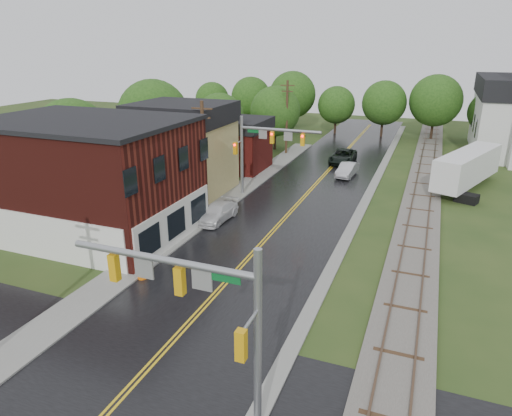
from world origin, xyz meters
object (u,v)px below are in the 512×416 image
Objects in this scene: utility_pole_c at (287,116)px; pickup_white at (218,212)px; semi_trailer at (468,167)px; sedan_silver at (347,170)px; utility_pole_b at (204,155)px; tree_left_c at (221,120)px; suv_dark at (343,157)px; tree_left_b at (154,117)px; tree_left_e at (276,113)px; brick_building at (88,177)px; traffic_signal_near at (200,298)px; construction_barrel at (142,271)px; tree_left_a at (74,139)px; traffic_signal_far at (264,143)px.

utility_pole_c reaches higher than pickup_white.
sedan_silver is at bearing 178.48° from semi_trailer.
semi_trailer is at bearing -20.93° from utility_pole_c.
utility_pole_b reaches higher than semi_trailer.
tree_left_c is 15.25m from suv_dark.
tree_left_b is 1.19× the size of tree_left_e.
sedan_silver is 0.37× the size of semi_trailer.
brick_building is 1.95× the size of traffic_signal_near.
tree_left_c reaches higher than semi_trailer.
utility_pole_b is at bearing -145.29° from semi_trailer.
construction_barrel is at bearing -125.28° from semi_trailer.
brick_building is 17.80m from tree_left_b.
suv_dark is (13.28, 26.94, -3.37)m from brick_building.
construction_barrel is (12.99, -21.90, -5.20)m from tree_left_b.
utility_pole_c is at bearing -42.84° from tree_left_e.
suv_dark is 5.46× the size of construction_barrel.
brick_building is 9.89m from pickup_white.
tree_left_e is at bearing 145.16° from sedan_silver.
tree_left_a reaches higher than traffic_signal_near.
brick_building is 1.65× the size of tree_left_a.
tree_left_e is at bearing 105.68° from traffic_signal_near.
construction_barrel is (3.99, -35.90, -4.30)m from tree_left_e.
sedan_silver is 17.81m from pickup_white.
pickup_white is (13.05, -11.74, -5.05)m from tree_left_b.
semi_trailer is (33.51, 14.28, -2.93)m from tree_left_a.
sedan_silver is (9.13, -7.53, -4.01)m from utility_pole_c.
utility_pole_c is 0.78× the size of semi_trailer.
construction_barrel is (-0.05, -10.15, -0.15)m from pickup_white.
sedan_silver is at bearing -40.14° from tree_left_e.
tree_left_c is (4.00, 8.00, -1.21)m from tree_left_b.
suv_dark is (20.65, 20.04, -4.33)m from tree_left_a.
brick_building is at bearing -141.00° from semi_trailer.
traffic_signal_far is at bearing -74.11° from tree_left_e.
semi_trailer is (20.46, 14.17, -2.54)m from utility_pole_b.
utility_pole_c is 2.10× the size of sedan_silver.
traffic_signal_far is 16.09m from suv_dark.
sedan_silver is (5.80, 9.48, -4.27)m from traffic_signal_far.
suv_dark is (7.60, -2.06, -3.94)m from utility_pole_c.
pickup_white is at bearing -6.61° from tree_left_a.
semi_trailer reaches higher than suv_dark.
utility_pole_c is 8.80m from suv_dark.
traffic_signal_far is 19.63m from semi_trailer.
construction_barrel is at bearing -33.24° from brick_building.
utility_pole_b is 2.10× the size of sedan_silver.
tree_left_c reaches higher than construction_barrel.
tree_left_a is 1.13× the size of tree_left_c.
construction_barrel is at bearing -86.50° from pickup_white.
traffic_signal_near reaches higher than suv_dark.
pickup_white is at bearing -65.38° from tree_left_c.
utility_pole_c reaches higher than traffic_signal_near.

